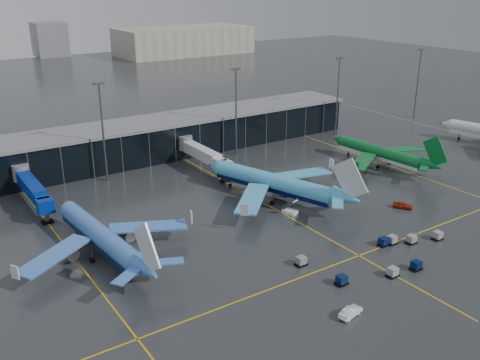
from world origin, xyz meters
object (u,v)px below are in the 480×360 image
airliner_arkefly (99,224)px  airliner_aer_lingus (380,145)px  mobile_airstair (290,210)px  baggage_carts (386,254)px  service_van_white (351,312)px  service_van_red (403,205)px  airliner_klm_near (273,172)px

airliner_arkefly → airliner_aer_lingus: airliner_arkefly is taller
airliner_aer_lingus → mobile_airstair: size_ratio=10.20×
baggage_carts → service_van_white: size_ratio=6.88×
service_van_red → mobile_airstair: bearing=120.0°
baggage_carts → mobile_airstair: bearing=95.0°
airliner_klm_near → airliner_aer_lingus: 39.87m
airliner_klm_near → baggage_carts: size_ratio=1.38×
airliner_arkefly → service_van_white: bearing=-63.3°
airliner_klm_near → service_van_red: bearing=-63.3°
airliner_klm_near → service_van_red: 30.63m
airliner_klm_near → service_van_white: size_ratio=9.48×
airliner_aer_lingus → mobile_airstair: airliner_aer_lingus is taller
airliner_arkefly → service_van_red: (64.77, -17.28, -5.50)m
baggage_carts → service_van_red: (20.95, 13.71, -0.00)m
airliner_arkefly → baggage_carts: size_ratio=1.29×
mobile_airstair → baggage_carts: bearing=-101.0°
airliner_klm_near → airliner_aer_lingus: bearing=-14.1°
baggage_carts → service_van_white: bearing=-152.5°
airliner_aer_lingus → baggage_carts: size_ratio=1.19×
baggage_carts → service_van_white: (-18.81, -9.80, -0.00)m
mobile_airstair → service_van_white: (-16.56, -35.51, -0.01)m
airliner_klm_near → baggage_carts: airliner_klm_near is taller
baggage_carts → airliner_klm_near: bearing=90.7°
baggage_carts → service_van_red: size_ratio=7.14×
airliner_arkefly → airliner_aer_lingus: (83.13, 6.95, -0.49)m
airliner_klm_near → service_van_white: 48.63m
service_van_white → baggage_carts: bearing=-74.4°
airliner_aer_lingus → mobile_airstair: bearing=-168.2°
airliner_klm_near → baggage_carts: bearing=-107.9°
airliner_arkefly → service_van_red: airliner_arkefly is taller
airliner_aer_lingus → service_van_white: (-58.12, -47.74, -5.01)m
airliner_aer_lingus → service_van_red: size_ratio=8.47×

